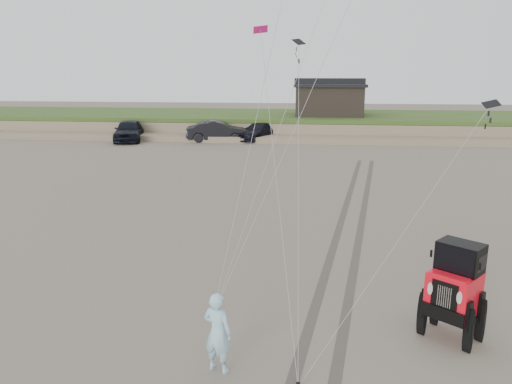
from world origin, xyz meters
TOP-DOWN VIEW (x-y plane):
  - ground at (0.00, 0.00)m, footprint 160.00×160.00m
  - dune_ridge at (0.00, 37.50)m, footprint 160.00×14.25m
  - cabin at (2.00, 37.00)m, footprint 6.40×5.40m
  - truck_a at (-14.75, 30.11)m, footprint 3.24×5.61m
  - truck_b at (-7.29, 30.73)m, footprint 5.34×2.47m
  - truck_c at (-3.94, 31.87)m, footprint 4.31×5.43m
  - jeep at (3.68, 0.33)m, footprint 4.59×5.01m
  - man at (-1.26, -1.47)m, footprint 0.71×0.59m
  - stake_main at (-1.80, 0.72)m, footprint 0.08×0.08m
  - tire_tracks at (2.00, 8.00)m, footprint 5.22×29.74m

SIDE VIEW (x-z plane):
  - ground at x=0.00m, z-range 0.00..0.00m
  - tire_tracks at x=2.00m, z-range 0.00..0.01m
  - stake_main at x=-1.80m, z-range 0.00..0.12m
  - truck_c at x=-3.94m, z-range 0.00..1.47m
  - dune_ridge at x=0.00m, z-range -0.04..1.68m
  - man at x=-1.26m, z-range 0.00..1.68m
  - truck_b at x=-7.29m, z-range 0.00..1.70m
  - jeep at x=3.68m, z-range 0.00..1.78m
  - truck_a at x=-14.75m, z-range 0.00..1.80m
  - cabin at x=2.00m, z-range 1.56..4.91m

